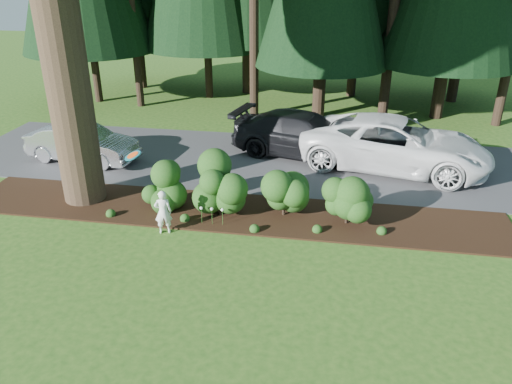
% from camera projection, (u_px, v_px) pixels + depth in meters
% --- Properties ---
extents(ground, '(80.00, 80.00, 0.00)m').
position_uv_depth(ground, '(200.00, 275.00, 11.81)').
color(ground, '#254E16').
rests_on(ground, ground).
extents(mulch_bed, '(16.00, 2.50, 0.05)m').
position_uv_depth(mulch_bed, '(229.00, 212.00, 14.70)').
color(mulch_bed, black).
rests_on(mulch_bed, ground).
extents(driveway, '(22.00, 6.00, 0.03)m').
position_uv_depth(driveway, '(254.00, 160.00, 18.50)').
color(driveway, '#38383A').
rests_on(driveway, ground).
extents(shrub_row, '(6.53, 1.60, 1.61)m').
position_uv_depth(shrub_row, '(254.00, 191.00, 14.15)').
color(shrub_row, '#1D4816').
rests_on(shrub_row, ground).
extents(lily_cluster, '(0.69, 0.09, 0.57)m').
position_uv_depth(lily_cluster, '(212.00, 210.00, 13.79)').
color(lily_cluster, '#1D4816').
rests_on(lily_cluster, ground).
extents(car_silver_wagon, '(4.25, 1.93, 1.35)m').
position_uv_depth(car_silver_wagon, '(82.00, 143.00, 18.16)').
color(car_silver_wagon, '#B0B1B5').
rests_on(car_silver_wagon, driveway).
extents(car_white_suv, '(6.97, 4.27, 1.80)m').
position_uv_depth(car_white_suv, '(395.00, 144.00, 17.41)').
color(car_white_suv, white).
rests_on(car_white_suv, driveway).
extents(car_dark_suv, '(5.91, 3.43, 1.61)m').
position_uv_depth(car_dark_suv, '(305.00, 135.00, 18.60)').
color(car_dark_suv, black).
rests_on(car_dark_suv, driveway).
extents(child, '(0.53, 0.42, 1.26)m').
position_uv_depth(child, '(163.00, 212.00, 13.38)').
color(child, white).
rests_on(child, ground).
extents(frisbee, '(0.48, 0.46, 0.26)m').
position_uv_depth(frisbee, '(133.00, 156.00, 13.23)').
color(frisbee, '#156777').
rests_on(frisbee, ground).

